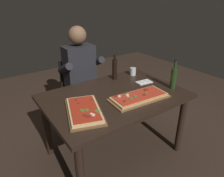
{
  "coord_description": "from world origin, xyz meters",
  "views": [
    {
      "loc": [
        -1.08,
        -1.5,
        1.68
      ],
      "look_at": [
        0.0,
        0.05,
        0.79
      ],
      "focal_mm": 32.61,
      "sensor_mm": 36.0,
      "label": 1
    }
  ],
  "objects_px": {
    "pizza_rectangular_front": "(139,97)",
    "pizza_rectangular_left": "(84,110)",
    "dining_table": "(115,103)",
    "wine_bottle_dark": "(174,78)",
    "oil_bottle_amber": "(115,69)",
    "seated_diner": "(82,73)",
    "diner_chair": "(79,88)",
    "tumbler_near_camera": "(133,72)"
  },
  "relations": [
    {
      "from": "pizza_rectangular_front",
      "to": "pizza_rectangular_left",
      "type": "height_order",
      "value": "same"
    },
    {
      "from": "dining_table",
      "to": "wine_bottle_dark",
      "type": "xyz_separation_m",
      "value": [
        0.6,
        -0.23,
        0.22
      ]
    },
    {
      "from": "dining_table",
      "to": "oil_bottle_amber",
      "type": "distance_m",
      "value": 0.48
    },
    {
      "from": "seated_diner",
      "to": "pizza_rectangular_front",
      "type": "bearing_deg",
      "value": -81.69
    },
    {
      "from": "diner_chair",
      "to": "wine_bottle_dark",
      "type": "bearing_deg",
      "value": -61.03
    },
    {
      "from": "dining_table",
      "to": "pizza_rectangular_left",
      "type": "bearing_deg",
      "value": -163.29
    },
    {
      "from": "dining_table",
      "to": "wine_bottle_dark",
      "type": "bearing_deg",
      "value": -20.81
    },
    {
      "from": "dining_table",
      "to": "oil_bottle_amber",
      "type": "height_order",
      "value": "oil_bottle_amber"
    },
    {
      "from": "diner_chair",
      "to": "pizza_rectangular_left",
      "type": "bearing_deg",
      "value": -113.2
    },
    {
      "from": "tumbler_near_camera",
      "to": "seated_diner",
      "type": "xyz_separation_m",
      "value": [
        -0.5,
        0.42,
        -0.04
      ]
    },
    {
      "from": "diner_chair",
      "to": "dining_table",
      "type": "bearing_deg",
      "value": -90.26
    },
    {
      "from": "dining_table",
      "to": "pizza_rectangular_left",
      "type": "xyz_separation_m",
      "value": [
        -0.42,
        -0.13,
        0.12
      ]
    },
    {
      "from": "pizza_rectangular_front",
      "to": "diner_chair",
      "type": "xyz_separation_m",
      "value": [
        -0.14,
        1.06,
        -0.27
      ]
    },
    {
      "from": "wine_bottle_dark",
      "to": "pizza_rectangular_front",
      "type": "bearing_deg",
      "value": 177.32
    },
    {
      "from": "pizza_rectangular_front",
      "to": "seated_diner",
      "type": "relative_size",
      "value": 0.46
    },
    {
      "from": "pizza_rectangular_left",
      "to": "seated_diner",
      "type": "bearing_deg",
      "value": 63.97
    },
    {
      "from": "pizza_rectangular_front",
      "to": "oil_bottle_amber",
      "type": "bearing_deg",
      "value": 79.61
    },
    {
      "from": "pizza_rectangular_front",
      "to": "wine_bottle_dark",
      "type": "xyz_separation_m",
      "value": [
        0.46,
        -0.02,
        0.1
      ]
    },
    {
      "from": "dining_table",
      "to": "wine_bottle_dark",
      "type": "height_order",
      "value": "wine_bottle_dark"
    },
    {
      "from": "dining_table",
      "to": "tumbler_near_camera",
      "type": "height_order",
      "value": "tumbler_near_camera"
    },
    {
      "from": "diner_chair",
      "to": "tumbler_near_camera",
      "type": "bearing_deg",
      "value": -46.98
    },
    {
      "from": "dining_table",
      "to": "oil_bottle_amber",
      "type": "xyz_separation_m",
      "value": [
        0.24,
        0.34,
        0.22
      ]
    },
    {
      "from": "dining_table",
      "to": "pizza_rectangular_left",
      "type": "height_order",
      "value": "pizza_rectangular_left"
    },
    {
      "from": "pizza_rectangular_left",
      "to": "diner_chair",
      "type": "xyz_separation_m",
      "value": [
        0.42,
        0.98,
        -0.27
      ]
    },
    {
      "from": "pizza_rectangular_left",
      "to": "seated_diner",
      "type": "distance_m",
      "value": 0.96
    },
    {
      "from": "pizza_rectangular_left",
      "to": "oil_bottle_amber",
      "type": "bearing_deg",
      "value": 35.35
    },
    {
      "from": "wine_bottle_dark",
      "to": "tumbler_near_camera",
      "type": "distance_m",
      "value": 0.56
    },
    {
      "from": "tumbler_near_camera",
      "to": "seated_diner",
      "type": "bearing_deg",
      "value": 140.2
    },
    {
      "from": "pizza_rectangular_front",
      "to": "pizza_rectangular_left",
      "type": "relative_size",
      "value": 1.05
    },
    {
      "from": "oil_bottle_amber",
      "to": "diner_chair",
      "type": "xyz_separation_m",
      "value": [
        -0.24,
        0.51,
        -0.38
      ]
    },
    {
      "from": "pizza_rectangular_front",
      "to": "pizza_rectangular_left",
      "type": "distance_m",
      "value": 0.56
    },
    {
      "from": "wine_bottle_dark",
      "to": "diner_chair",
      "type": "height_order",
      "value": "wine_bottle_dark"
    },
    {
      "from": "tumbler_near_camera",
      "to": "oil_bottle_amber",
      "type": "bearing_deg",
      "value": 174.39
    },
    {
      "from": "pizza_rectangular_front",
      "to": "wine_bottle_dark",
      "type": "relative_size",
      "value": 1.9
    },
    {
      "from": "oil_bottle_amber",
      "to": "diner_chair",
      "type": "bearing_deg",
      "value": 114.95
    },
    {
      "from": "dining_table",
      "to": "seated_diner",
      "type": "bearing_deg",
      "value": 89.7
    },
    {
      "from": "pizza_rectangular_front",
      "to": "pizza_rectangular_left",
      "type": "bearing_deg",
      "value": 171.53
    },
    {
      "from": "seated_diner",
      "to": "diner_chair",
      "type": "bearing_deg",
      "value": 90.0
    },
    {
      "from": "pizza_rectangular_front",
      "to": "seated_diner",
      "type": "height_order",
      "value": "seated_diner"
    },
    {
      "from": "wine_bottle_dark",
      "to": "tumbler_near_camera",
      "type": "relative_size",
      "value": 3.4
    },
    {
      "from": "diner_chair",
      "to": "pizza_rectangular_front",
      "type": "bearing_deg",
      "value": -82.62
    },
    {
      "from": "dining_table",
      "to": "seated_diner",
      "type": "xyz_separation_m",
      "value": [
        0.0,
        0.74,
        0.1
      ]
    }
  ]
}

